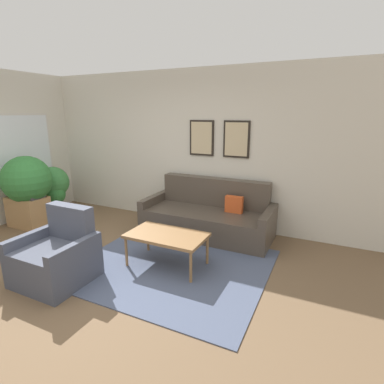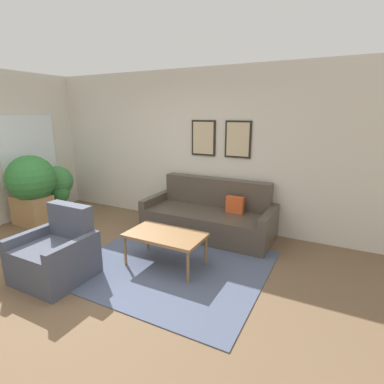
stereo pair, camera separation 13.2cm
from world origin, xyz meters
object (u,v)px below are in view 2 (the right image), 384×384
(tv, at_px, (29,181))
(armchair, at_px, (56,255))
(potted_plant_tall, at_px, (31,180))
(couch, at_px, (209,217))
(coffee_table, at_px, (165,236))

(tv, xyz_separation_m, armchair, (1.93, -1.06, -0.51))
(armchair, distance_m, potted_plant_tall, 2.24)
(couch, bearing_deg, potted_plant_tall, -160.94)
(couch, relative_size, armchair, 2.43)
(couch, height_order, armchair, couch)
(couch, height_order, potted_plant_tall, potted_plant_tall)
(coffee_table, xyz_separation_m, armchair, (-1.02, -0.87, -0.12))
(couch, relative_size, potted_plant_tall, 1.68)
(tv, relative_size, potted_plant_tall, 0.51)
(couch, bearing_deg, tv, -160.77)
(tv, xyz_separation_m, potted_plant_tall, (0.04, 0.02, 0.02))
(potted_plant_tall, bearing_deg, tv, -147.97)
(potted_plant_tall, bearing_deg, coffee_table, -4.25)
(couch, height_order, tv, tv)
(tv, distance_m, potted_plant_tall, 0.05)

